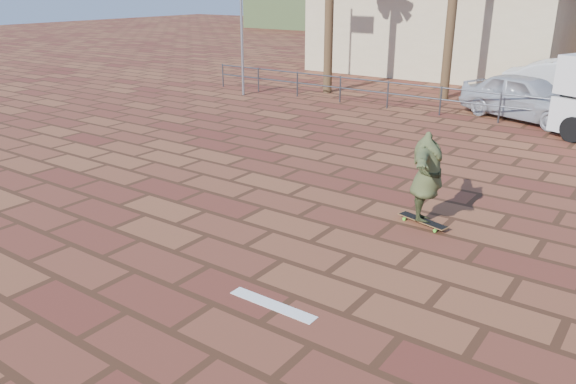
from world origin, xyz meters
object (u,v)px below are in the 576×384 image
Objects in this scene: skateboarder at (427,177)px; car_white at (574,84)px; longboard at (423,221)px; car_silver at (526,97)px.

skateboarder is 13.81m from car_white.
car_silver is at bearing 109.13° from longboard.
car_silver is (-0.77, 10.31, -0.20)m from skateboarder.
skateboarder reaches higher than car_silver.
car_white reaches higher than car_silver.
car_silver is at bearing -15.44° from skateboarder.
car_white is (0.08, 13.81, 0.73)m from longboard.
skateboarder reaches higher than longboard.
longboard is 0.21× the size of car_white.
longboard is at bearing 175.14° from car_white.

